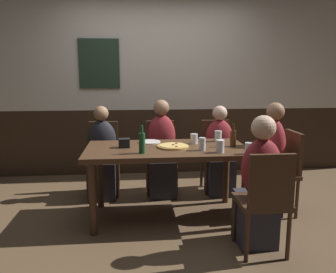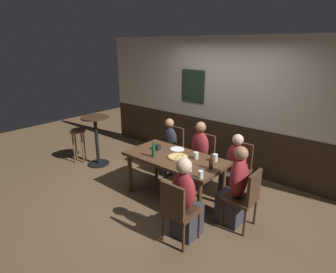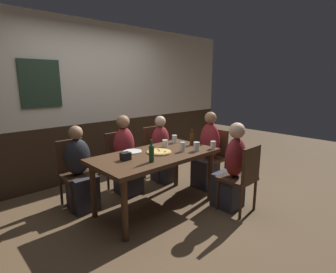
% 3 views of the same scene
% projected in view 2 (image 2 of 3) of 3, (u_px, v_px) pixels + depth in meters
% --- Properties ---
extents(ground_plane, '(12.00, 12.00, 0.00)m').
position_uv_depth(ground_plane, '(175.00, 197.00, 4.60)').
color(ground_plane, brown).
extents(wall_back, '(6.40, 0.13, 2.60)m').
position_uv_depth(wall_back, '(227.00, 105.00, 5.38)').
color(wall_back, '#332316').
rests_on(wall_back, ground_plane).
extents(dining_table, '(1.62, 0.83, 0.74)m').
position_uv_depth(dining_table, '(175.00, 162.00, 4.39)').
color(dining_table, '#472D1C').
rests_on(dining_table, ground_plane).
extents(chair_left_far, '(0.40, 0.40, 0.88)m').
position_uv_depth(chair_left_far, '(173.00, 146.00, 5.48)').
color(chair_left_far, '#422B1C').
rests_on(chair_left_far, ground_plane).
extents(chair_head_east, '(0.40, 0.40, 0.88)m').
position_uv_depth(chair_head_east, '(245.00, 196.00, 3.70)').
color(chair_head_east, '#422B1C').
rests_on(chair_head_east, ground_plane).
extents(chair_mid_far, '(0.40, 0.40, 0.88)m').
position_uv_depth(chair_mid_far, '(203.00, 155.00, 5.05)').
color(chair_mid_far, '#422B1C').
rests_on(chair_mid_far, ground_plane).
extents(chair_right_near, '(0.40, 0.40, 0.88)m').
position_uv_depth(chair_right_near, '(178.00, 209.00, 3.41)').
color(chair_right_near, '#422B1C').
rests_on(chair_right_near, ground_plane).
extents(chair_right_far, '(0.40, 0.40, 0.88)m').
position_uv_depth(chair_right_far, '(239.00, 166.00, 4.61)').
color(chair_right_far, '#422B1C').
rests_on(chair_right_far, ground_plane).
extents(person_left_far, '(0.34, 0.37, 1.10)m').
position_uv_depth(person_left_far, '(168.00, 151.00, 5.38)').
color(person_left_far, '#2D2D38').
rests_on(person_left_far, ground_plane).
extents(person_head_east, '(0.37, 0.34, 1.18)m').
position_uv_depth(person_head_east, '(235.00, 192.00, 3.79)').
color(person_head_east, '#2D2D38').
rests_on(person_head_east, ground_plane).
extents(person_mid_far, '(0.34, 0.37, 1.16)m').
position_uv_depth(person_mid_far, '(198.00, 158.00, 4.93)').
color(person_mid_far, '#2D2D38').
rests_on(person_mid_far, ground_plane).
extents(person_right_near, '(0.34, 0.37, 1.15)m').
position_uv_depth(person_right_near, '(185.00, 204.00, 3.53)').
color(person_right_near, '#2D2D38').
rests_on(person_right_near, ground_plane).
extents(person_right_far, '(0.34, 0.37, 1.09)m').
position_uv_depth(person_right_far, '(234.00, 171.00, 4.51)').
color(person_right_far, '#2D2D38').
rests_on(person_right_far, ground_plane).
extents(pizza, '(0.32, 0.32, 0.03)m').
position_uv_depth(pizza, '(178.00, 157.00, 4.32)').
color(pizza, tan).
rests_on(pizza, dining_table).
extents(tumbler_short, '(0.08, 0.08, 0.12)m').
position_uv_depth(tumbler_short, '(215.00, 158.00, 4.18)').
color(tumbler_short, silver).
rests_on(tumbler_short, dining_table).
extents(pint_glass_pale, '(0.07, 0.07, 0.12)m').
position_uv_depth(pint_glass_pale, '(185.00, 162.00, 4.03)').
color(pint_glass_pale, silver).
rests_on(pint_glass_pale, dining_table).
extents(beer_glass_half, '(0.08, 0.08, 0.12)m').
position_uv_depth(beer_glass_half, '(189.00, 167.00, 3.86)').
color(beer_glass_half, silver).
rests_on(beer_glass_half, dining_table).
extents(highball_clear, '(0.08, 0.08, 0.11)m').
position_uv_depth(highball_clear, '(196.00, 156.00, 4.28)').
color(highball_clear, silver).
rests_on(highball_clear, dining_table).
extents(pint_glass_stout, '(0.07, 0.07, 0.11)m').
position_uv_depth(pint_glass_stout, '(201.00, 175.00, 3.65)').
color(pint_glass_stout, silver).
rests_on(pint_glass_stout, dining_table).
extents(beer_bottle_green, '(0.06, 0.06, 0.26)m').
position_uv_depth(beer_bottle_green, '(153.00, 151.00, 4.32)').
color(beer_bottle_green, '#194723').
rests_on(beer_bottle_green, dining_table).
extents(beer_bottle_brown, '(0.06, 0.06, 0.23)m').
position_uv_depth(beer_bottle_brown, '(211.00, 163.00, 3.92)').
color(beer_bottle_brown, '#42230F').
rests_on(beer_bottle_brown, dining_table).
extents(plate_white_large, '(0.24, 0.24, 0.01)m').
position_uv_depth(plate_white_large, '(177.00, 149.00, 4.66)').
color(plate_white_large, white).
rests_on(plate_white_large, dining_table).
extents(condiment_caddy, '(0.11, 0.09, 0.09)m').
position_uv_depth(condiment_caddy, '(157.00, 147.00, 4.64)').
color(condiment_caddy, black).
rests_on(condiment_caddy, dining_table).
extents(side_bar_table, '(0.56, 0.56, 1.05)m').
position_uv_depth(side_bar_table, '(96.00, 137.00, 5.67)').
color(side_bar_table, black).
rests_on(side_bar_table, ground_plane).
extents(bar_stool, '(0.34, 0.34, 0.72)m').
position_uv_depth(bar_stool, '(78.00, 137.00, 5.85)').
color(bar_stool, brown).
rests_on(bar_stool, ground_plane).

